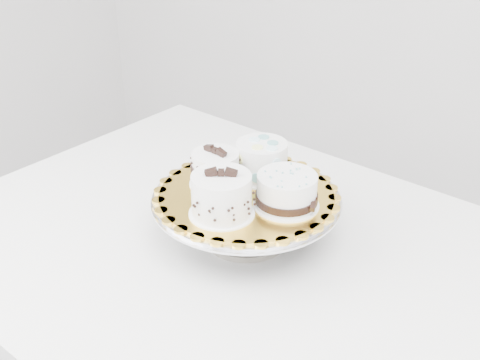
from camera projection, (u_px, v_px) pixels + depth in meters
The scene contains 7 objects.
table at pixel (263, 287), 1.13m from camera, with size 1.41×1.06×0.75m.
cake_stand at pixel (246, 209), 1.12m from camera, with size 0.35×0.35×0.09m.
cake_board at pixel (246, 194), 1.10m from camera, with size 0.32×0.32×0.00m, color gold.
cake_swirl at pixel (222, 196), 1.02m from camera, with size 0.14×0.14×0.09m.
cake_banded at pixel (216, 170), 1.12m from camera, with size 0.10×0.10×0.08m.
cake_dots at pixel (262, 160), 1.14m from camera, with size 0.12×0.12×0.07m.
cake_ribbon at pixel (287, 192), 1.05m from camera, with size 0.13×0.13×0.06m.
Camera 1 is at (0.29, -0.51, 1.40)m, focal length 45.00 mm.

